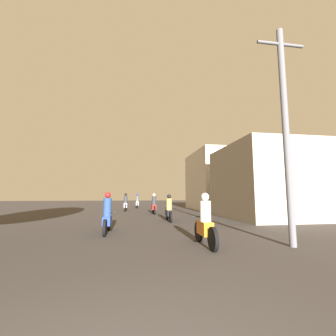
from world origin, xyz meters
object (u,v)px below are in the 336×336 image
motorcycle_blue (107,217)px  building_right_far (219,181)px  utility_pole_near (286,127)px  building_right_near (263,182)px  motorcycle_red (154,206)px  motorcycle_black (169,210)px  motorcycle_orange (205,224)px  motorcycle_white (137,202)px  motorcycle_silver (126,204)px

motorcycle_blue → building_right_far: size_ratio=0.28×
utility_pole_near → building_right_near: bearing=63.0°
utility_pole_near → motorcycle_red: bearing=104.0°
motorcycle_black → motorcycle_red: 5.03m
motorcycle_black → utility_pole_near: 7.89m
motorcycle_orange → motorcycle_blue: bearing=144.9°
motorcycle_blue → building_right_far: building_right_far is taller
motorcycle_blue → building_right_far: bearing=58.0°
motorcycle_blue → building_right_near: 10.64m
motorcycle_white → building_right_far: 9.53m
motorcycle_silver → utility_pole_near: utility_pole_near is taller
motorcycle_blue → utility_pole_near: 7.12m
motorcycle_black → building_right_near: size_ratio=0.29×
building_right_far → utility_pole_near: (-4.33, -16.36, 0.63)m
motorcycle_orange → motorcycle_silver: bearing=106.9°
motorcycle_black → motorcycle_white: size_ratio=0.92×
motorcycle_silver → utility_pole_near: 16.59m
motorcycle_black → building_right_far: size_ratio=0.24×
motorcycle_black → motorcycle_silver: (-2.72, 8.61, 0.05)m
building_right_near → utility_pole_near: 8.68m
motorcycle_orange → utility_pole_near: utility_pole_near is taller
motorcycle_orange → motorcycle_white: motorcycle_white is taller
motorcycle_blue → motorcycle_white: motorcycle_white is taller
building_right_near → building_right_far: bearing=87.2°
motorcycle_blue → motorcycle_black: 4.73m
motorcycle_orange → motorcycle_blue: motorcycle_blue is taller
motorcycle_red → building_right_near: size_ratio=0.31×
motorcycle_orange → motorcycle_silver: (-2.79, 14.98, 0.03)m
motorcycle_blue → motorcycle_white: 16.98m
motorcycle_black → motorcycle_white: (-1.54, 13.31, 0.04)m
building_right_near → building_right_far: 8.73m
motorcycle_blue → utility_pole_near: (5.62, -3.24, 2.94)m
motorcycle_orange → building_right_far: 17.44m
motorcycle_blue → motorcycle_red: 9.02m
motorcycle_black → motorcycle_white: 13.40m
motorcycle_orange → utility_pole_near: (2.49, -0.47, 2.96)m
motorcycle_silver → utility_pole_near: bearing=-70.8°
motorcycle_red → building_right_far: 8.87m
utility_pole_near → motorcycle_white: bearing=101.5°
building_right_far → motorcycle_white: bearing=155.8°
motorcycle_blue → motorcycle_black: motorcycle_blue is taller
motorcycle_red → motorcycle_silver: motorcycle_silver is taller
motorcycle_orange → utility_pole_near: 3.90m
motorcycle_white → motorcycle_red: bearing=-88.0°
motorcycle_white → building_right_near: (8.01, -12.49, 1.71)m
motorcycle_black → utility_pole_near: utility_pole_near is taller
motorcycle_blue → building_right_far: (9.95, 13.12, 2.31)m
motorcycle_black → building_right_far: bearing=56.6°
motorcycle_silver → utility_pole_near: size_ratio=0.32×
building_right_far → building_right_near: bearing=-92.8°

